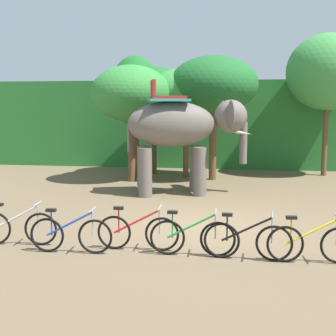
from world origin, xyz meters
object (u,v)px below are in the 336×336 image
tree_far_left (131,94)px  bike_green (192,237)px  bike_red (138,232)px  bike_white (17,227)px  tree_center_left (154,91)px  tree_center (214,85)px  bike_black (247,240)px  tree_far_right (328,72)px  elephant (181,128)px  bike_yellow (312,243)px  tree_left (186,94)px  bike_blue (71,234)px  tree_center_right (135,92)px

tree_far_left → bike_green: tree_far_left is taller
bike_red → bike_white: bearing=-179.5°
tree_far_left → tree_center_left: (0.52, 2.11, 0.16)m
tree_center_left → bike_red: tree_center_left is taller
tree_center → bike_black: tree_center is taller
tree_far_right → elephant: (-5.49, -4.99, -2.12)m
bike_white → bike_yellow: (6.05, -0.27, 0.00)m
tree_left → bike_red: 10.32m
tree_center_left → tree_far_right: bearing=4.5°
tree_center → elephant: (-0.87, -3.22, -1.54)m
tree_center → bike_green: bearing=-89.3°
tree_center_left → tree_far_right: size_ratio=0.78×
bike_green → bike_yellow: bearing=-2.3°
tree_left → tree_center: 1.24m
tree_center → bike_green: (0.12, -9.64, -3.36)m
tree_center_left → bike_white: tree_center_left is taller
tree_left → bike_yellow: tree_left is taller
bike_blue → bike_green: same height
bike_green → bike_black: 1.08m
elephant → bike_blue: size_ratio=2.48×
tree_left → bike_blue: tree_left is taller
tree_far_left → elephant: 3.43m
tree_far_right → bike_black: tree_far_right is taller
tree_center_right → bike_yellow: tree_center_right is taller
tree_far_left → tree_center_left: 2.18m
tree_center → tree_center_right: bearing=179.6°
tree_center_right → bike_green: tree_center_right is taller
tree_left → bike_white: 10.64m
elephant → tree_center_left: bearing=111.2°
tree_far_left → bike_green: (3.23, -8.74, -3.01)m
tree_center_left → tree_left: 1.67m
bike_red → tree_center_right: bearing=102.5°
bike_black → tree_center: bearing=97.0°
elephant → bike_white: bearing=-114.0°
bike_black → tree_left: bearing=102.9°
tree_far_left → bike_red: tree_far_left is taller
tree_center_left → bike_green: size_ratio=2.68×
tree_center → bike_white: size_ratio=2.86×
bike_yellow → bike_blue: bearing=-178.9°
tree_center_left → elephant: bearing=-68.8°
bike_green → tree_center: bearing=90.7°
tree_center_left → bike_black: 11.99m
tree_left → bike_green: tree_left is taller
tree_center_left → elephant: 4.94m
tree_left → tree_center: size_ratio=0.91×
tree_far_left → bike_red: (2.08, -8.54, -3.01)m
tree_far_left → bike_blue: bearing=-85.0°
tree_center_left → tree_left: (1.47, -0.79, -0.13)m
tree_far_right → bike_blue: bearing=-120.9°
elephant → bike_white: elephant is taller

